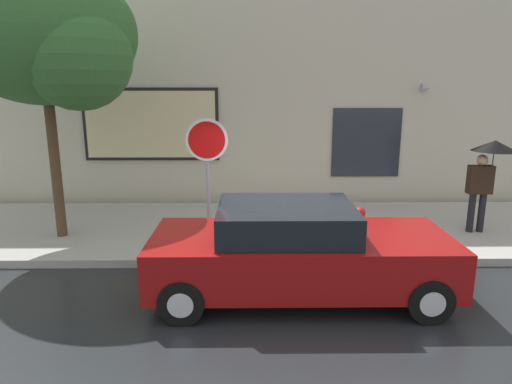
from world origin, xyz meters
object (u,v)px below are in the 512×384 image
fire_hydrant (359,225)px  pedestrian_with_umbrella (489,162)px  street_tree (49,38)px  parked_car (297,252)px  stop_sign (207,159)px

fire_hydrant → pedestrian_with_umbrella: bearing=12.8°
fire_hydrant → street_tree: street_tree is taller
pedestrian_with_umbrella → street_tree: size_ratio=0.37×
parked_car → street_tree: size_ratio=0.85×
parked_car → stop_sign: bearing=132.7°
street_tree → stop_sign: bearing=-14.7°
pedestrian_with_umbrella → stop_sign: stop_sign is taller
stop_sign → pedestrian_with_umbrella: bearing=10.2°
fire_hydrant → pedestrian_with_umbrella: size_ratio=0.37×
pedestrian_with_umbrella → parked_car: bearing=-147.7°
street_tree → stop_sign: size_ratio=2.15×
pedestrian_with_umbrella → fire_hydrant: bearing=-167.2°
parked_car → fire_hydrant: bearing=54.8°
parked_car → fire_hydrant: size_ratio=6.26×
street_tree → parked_car: bearing=-28.2°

